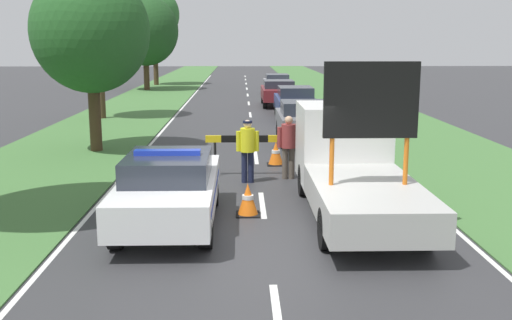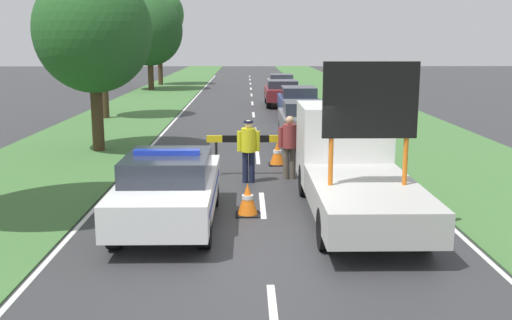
% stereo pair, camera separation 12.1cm
% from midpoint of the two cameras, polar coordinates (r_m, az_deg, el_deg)
% --- Properties ---
extents(ground_plane, '(160.00, 160.00, 0.00)m').
position_cam_midpoint_polar(ground_plane, '(11.11, 1.31, -8.00)').
color(ground_plane, '#333335').
extents(lane_markings, '(7.60, 70.90, 0.01)m').
position_cam_midpoint_polar(lane_markings, '(30.63, -0.13, 4.38)').
color(lane_markings, silver).
rests_on(lane_markings, ground).
extents(grass_verge_left, '(4.99, 120.00, 0.03)m').
position_cam_midpoint_polar(grass_verge_left, '(31.26, -11.87, 4.30)').
color(grass_verge_left, '#427038').
rests_on(grass_verge_left, ground).
extents(grass_verge_right, '(4.99, 120.00, 0.03)m').
position_cam_midpoint_polar(grass_verge_right, '(31.44, 11.54, 4.35)').
color(grass_verge_right, '#427038').
rests_on(grass_verge_right, ground).
extents(police_car, '(1.85, 4.67, 1.57)m').
position_cam_midpoint_polar(police_car, '(12.15, -8.01, -2.62)').
color(police_car, white).
rests_on(police_car, ground).
extents(work_truck, '(2.02, 6.07, 3.30)m').
position_cam_midpoint_polar(work_truck, '(13.25, 9.29, -0.20)').
color(work_truck, white).
rests_on(work_truck, ground).
extents(road_barrier, '(2.58, 0.08, 1.13)m').
position_cam_midpoint_polar(road_barrier, '(16.44, -0.02, 1.66)').
color(road_barrier, black).
rests_on(road_barrier, ground).
extents(police_officer, '(0.60, 0.38, 1.66)m').
position_cam_midpoint_polar(police_officer, '(15.61, -0.50, 1.38)').
color(police_officer, '#191E38').
rests_on(police_officer, ground).
extents(pedestrian_civilian, '(0.61, 0.39, 1.71)m').
position_cam_midpoint_polar(pedestrian_civilian, '(16.07, 3.43, 1.70)').
color(pedestrian_civilian, brown).
rests_on(pedestrian_civilian, ground).
extents(traffic_cone_near_police, '(0.37, 0.37, 0.52)m').
position_cam_midpoint_polar(traffic_cone_near_police, '(17.00, -7.54, -0.41)').
color(traffic_cone_near_police, black).
rests_on(traffic_cone_near_police, ground).
extents(traffic_cone_centre_front, '(0.52, 0.52, 0.72)m').
position_cam_midpoint_polar(traffic_cone_centre_front, '(17.99, 2.24, 0.64)').
color(traffic_cone_centre_front, black).
rests_on(traffic_cone_centre_front, ground).
extents(traffic_cone_near_truck, '(0.40, 0.40, 0.56)m').
position_cam_midpoint_polar(traffic_cone_near_truck, '(16.58, 7.19, -0.63)').
color(traffic_cone_near_truck, black).
rests_on(traffic_cone_near_truck, ground).
extents(traffic_cone_behind_barrier, '(0.51, 0.51, 0.70)m').
position_cam_midpoint_polar(traffic_cone_behind_barrier, '(12.80, -0.53, -3.77)').
color(traffic_cone_behind_barrier, black).
rests_on(traffic_cone_behind_barrier, ground).
extents(queued_car_suv_grey, '(1.82, 3.98, 1.53)m').
position_cam_midpoint_polar(queued_car_suv_grey, '(21.99, 4.91, 3.70)').
color(queued_car_suv_grey, slate).
rests_on(queued_car_suv_grey, ground).
extents(queued_car_hatch_blue, '(1.80, 4.61, 1.52)m').
position_cam_midpoint_polar(queued_car_hatch_blue, '(29.05, 4.16, 5.54)').
color(queued_car_hatch_blue, navy).
rests_on(queued_car_hatch_blue, ground).
extents(queued_car_wagon_maroon, '(1.89, 4.50, 1.47)m').
position_cam_midpoint_polar(queued_car_wagon_maroon, '(34.68, 2.59, 6.50)').
color(queued_car_wagon_maroon, maroon).
rests_on(queued_car_wagon_maroon, ground).
extents(queued_car_sedan_silver, '(1.73, 4.50, 1.44)m').
position_cam_midpoint_polar(queued_car_sedan_silver, '(41.85, 2.47, 7.26)').
color(queued_car_sedan_silver, '#B2B2B7').
rests_on(queued_car_sedan_silver, ground).
extents(roadside_tree_near_left, '(3.84, 3.84, 6.01)m').
position_cam_midpoint_polar(roadside_tree_near_left, '(20.67, -15.10, 11.73)').
color(roadside_tree_near_left, '#42301E').
rests_on(roadside_tree_near_left, ground).
extents(roadside_tree_mid_left, '(4.98, 4.98, 7.06)m').
position_cam_midpoint_polar(roadside_tree_mid_left, '(46.57, -10.05, 12.03)').
color(roadside_tree_mid_left, '#42301E').
rests_on(roadside_tree_mid_left, ground).
extents(roadside_tree_mid_right, '(4.18, 4.18, 8.05)m').
position_cam_midpoint_polar(roadside_tree_mid_right, '(51.85, -9.19, 13.49)').
color(roadside_tree_mid_right, '#42301E').
rests_on(roadside_tree_mid_right, ground).
extents(roadside_tree_far_left, '(3.61, 3.61, 7.49)m').
position_cam_midpoint_polar(roadside_tree_far_left, '(29.69, -14.55, 14.54)').
color(roadside_tree_far_left, '#42301E').
rests_on(roadside_tree_far_left, ground).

